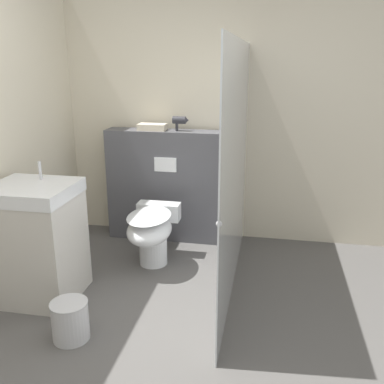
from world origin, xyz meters
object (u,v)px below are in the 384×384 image
object	(u,v)px
toilet	(152,231)
hair_drier	(180,121)
waste_bin	(70,321)
sink_vanity	(37,242)

from	to	relation	value
toilet	hair_drier	bearing A→B (deg)	79.20
waste_bin	hair_drier	bearing A→B (deg)	78.54
waste_bin	sink_vanity	bearing A→B (deg)	135.16
toilet	sink_vanity	world-z (taller)	sink_vanity
hair_drier	waste_bin	world-z (taller)	hair_drier
sink_vanity	waste_bin	xyz separation A→B (m)	(0.48, -0.48, -0.32)
toilet	waste_bin	distance (m)	1.18
sink_vanity	hair_drier	bearing A→B (deg)	57.37
toilet	waste_bin	size ratio (longest dim) A/B	2.46
hair_drier	waste_bin	bearing A→B (deg)	-101.46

